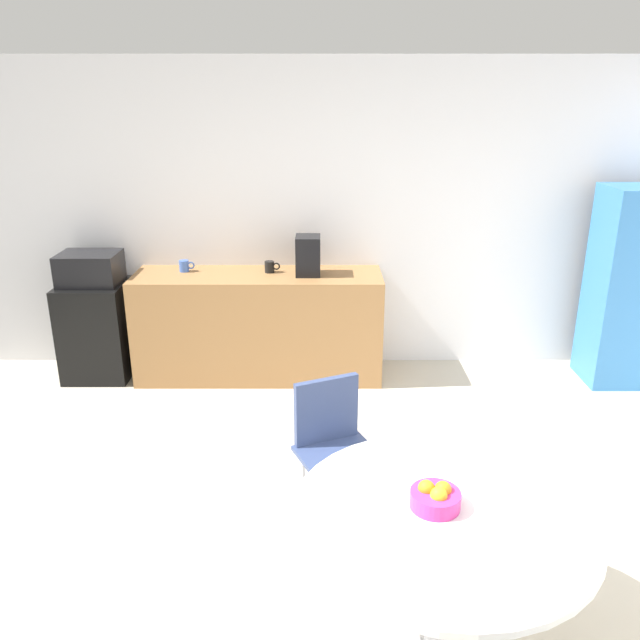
% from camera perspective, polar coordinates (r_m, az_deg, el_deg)
% --- Properties ---
extents(ground_plane, '(6.00, 6.00, 0.00)m').
position_cam_1_polar(ground_plane, '(3.35, -0.13, -24.01)').
color(ground_plane, beige).
extents(wall_back, '(6.00, 0.10, 2.60)m').
position_cam_1_polar(wall_back, '(5.52, 0.01, 9.10)').
color(wall_back, silver).
rests_on(wall_back, ground_plane).
extents(counter_block, '(2.06, 0.60, 0.90)m').
position_cam_1_polar(counter_block, '(5.43, -5.32, -0.48)').
color(counter_block, '#9E7042').
rests_on(counter_block, ground_plane).
extents(mini_fridge, '(0.54, 0.54, 0.82)m').
position_cam_1_polar(mini_fridge, '(5.74, -19.13, -0.82)').
color(mini_fridge, black).
rests_on(mini_fridge, ground_plane).
extents(microwave, '(0.48, 0.38, 0.26)m').
position_cam_1_polar(microwave, '(5.59, -19.74, 4.37)').
color(microwave, black).
rests_on(microwave, mini_fridge).
extents(locker_cabinet, '(0.60, 0.50, 1.63)m').
position_cam_1_polar(locker_cabinet, '(5.78, 26.20, 2.60)').
color(locker_cabinet, '#3372B2').
rests_on(locker_cabinet, ground_plane).
extents(round_table, '(1.24, 1.24, 0.72)m').
position_cam_1_polar(round_table, '(2.80, 10.91, -18.37)').
color(round_table, silver).
rests_on(round_table, ground_plane).
extents(chair_navy, '(0.55, 0.55, 0.83)m').
position_cam_1_polar(chair_navy, '(3.59, 1.33, -10.32)').
color(chair_navy, silver).
rests_on(chair_navy, ground_plane).
extents(fruit_bowl, '(0.21, 0.21, 0.11)m').
position_cam_1_polar(fruit_bowl, '(2.73, 10.41, -15.35)').
color(fruit_bowl, '#D8338C').
rests_on(fruit_bowl, round_table).
extents(mug_white, '(0.13, 0.08, 0.09)m').
position_cam_1_polar(mug_white, '(5.46, -11.88, 4.77)').
color(mug_white, '#3F66BF').
rests_on(mug_white, counter_block).
extents(mug_green, '(0.13, 0.08, 0.09)m').
position_cam_1_polar(mug_green, '(5.33, -4.36, 4.77)').
color(mug_green, black).
rests_on(mug_green, counter_block).
extents(coffee_maker, '(0.20, 0.24, 0.32)m').
position_cam_1_polar(coffee_maker, '(5.23, -0.93, 5.80)').
color(coffee_maker, black).
rests_on(coffee_maker, counter_block).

